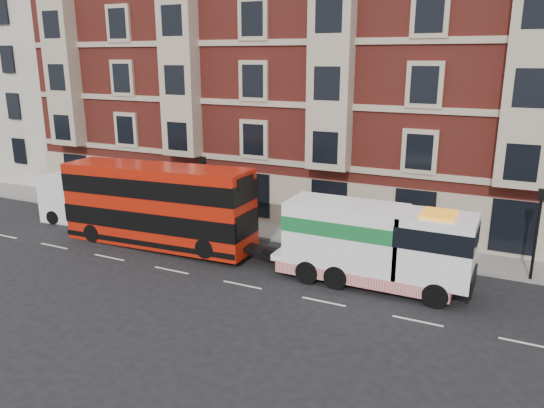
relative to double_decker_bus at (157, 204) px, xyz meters
The scene contains 10 objects.
ground 7.68m from the double_decker_bus, 21.47° to the right, with size 120.00×120.00×0.00m, color black.
sidewalk 8.65m from the double_decker_bus, 35.41° to the left, with size 90.00×3.00×0.15m, color slate.
victorian_terrace 16.24m from the double_decker_bus, 59.40° to the left, with size 45.00×12.00×20.40m.
cream_block 26.50m from the double_decker_bus, 153.98° to the left, with size 16.00×10.00×16.80m.
lamp_post_west 3.63m from the double_decker_bus, 77.36° to the left, with size 0.35×0.15×4.35m.
lamp_post_east 19.12m from the double_decker_bus, 10.63° to the left, with size 0.35×0.15×4.35m.
double_decker_bus is the anchor object (origin of this frame).
tow_truck 12.07m from the double_decker_bus, ahead, with size 8.98×2.65×3.74m.
box_van 7.05m from the double_decker_bus, 166.96° to the left, with size 5.83×2.90×2.92m.
pedestrian 4.50m from the double_decker_bus, 125.75° to the left, with size 0.64×0.42×1.76m, color black.
Camera 1 is at (11.06, -19.78, 10.23)m, focal length 35.00 mm.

